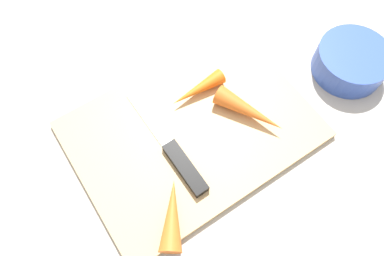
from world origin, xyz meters
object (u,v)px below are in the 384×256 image
carrot_longest (249,111)px  small_bowl (351,62)px  carrot_medium (172,215)px  carrot_shortest (198,90)px  cutting_board (192,130)px  knife (180,161)px

carrot_longest → small_bowl: (0.20, -0.02, -0.00)m
carrot_longest → carrot_medium: (-0.18, -0.07, -0.00)m
carrot_shortest → carrot_medium: carrot_medium is taller
cutting_board → small_bowl: (0.28, -0.05, 0.02)m
carrot_shortest → carrot_longest: (0.04, -0.08, 0.00)m
carrot_longest → small_bowl: bearing=61.0°
carrot_medium → small_bowl: size_ratio=0.81×
knife → small_bowl: bearing=-92.8°
cutting_board → carrot_medium: carrot_medium is taller
carrot_shortest → small_bowl: 0.26m
carrot_shortest → carrot_longest: carrot_longest is taller
cutting_board → knife: knife is taller
carrot_medium → cutting_board: bearing=-9.4°
cutting_board → carrot_shortest: (0.04, 0.05, 0.02)m
cutting_board → carrot_longest: bearing=-19.9°
carrot_shortest → small_bowl: (0.24, -0.09, -0.00)m
cutting_board → knife: 0.06m
cutting_board → carrot_longest: size_ratio=3.21×
cutting_board → carrot_shortest: bearing=48.4°
carrot_shortest → carrot_medium: (-0.14, -0.15, 0.00)m
small_bowl → carrot_shortest: bearing=158.8°
carrot_shortest → carrot_longest: 0.09m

